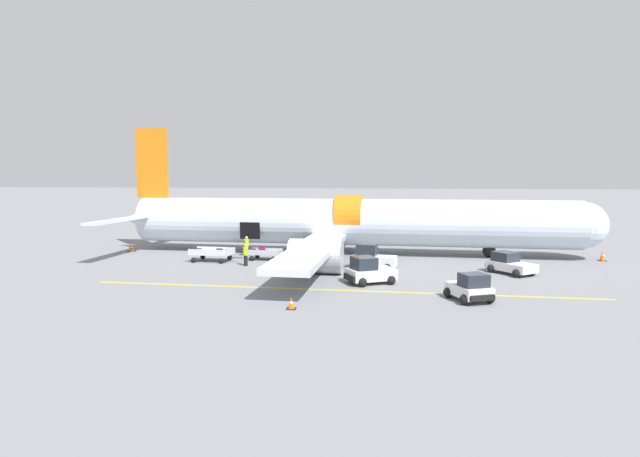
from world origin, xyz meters
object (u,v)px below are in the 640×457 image
object	(u,v)px
baggage_tug_rear	(369,272)
suitcase_on_tarmac_spare	(292,260)
baggage_tug_mid	(510,264)
ground_crew_loader_b	(311,250)
baggage_tug_lead	(470,289)
ground_crew_loader_a	(319,249)
ground_crew_supervisor	(247,246)
suitcase_on_tarmac_upright	(293,255)
airplane	(343,223)
baggage_tug_spare	(372,259)
baggage_cart_queued	(213,254)
ground_crew_driver	(246,254)
baggage_cart_loading	(265,254)

from	to	relation	value
baggage_tug_rear	suitcase_on_tarmac_spare	bearing A→B (deg)	135.47
baggage_tug_mid	ground_crew_loader_b	distance (m)	14.20
baggage_tug_lead	ground_crew_loader_a	size ratio (longest dim) A/B	1.68
baggage_tug_rear	ground_crew_supervisor	size ratio (longest dim) A/B	2.04
ground_crew_supervisor	suitcase_on_tarmac_upright	xyz separation A→B (m)	(4.13, -0.83, -0.53)
airplane	ground_crew_supervisor	size ratio (longest dim) A/B	25.11
baggage_tug_mid	suitcase_on_tarmac_spare	xyz separation A→B (m)	(-15.38, 1.39, -0.33)
baggage_tug_spare	baggage_cart_queued	distance (m)	12.42
baggage_tug_mid	suitcase_on_tarmac_upright	bearing A→B (deg)	167.23
baggage_tug_spare	suitcase_on_tarmac_spare	bearing A→B (deg)	167.59
airplane	baggage_cart_queued	xyz separation A→B (m)	(-9.46, -5.59, -2.09)
baggage_tug_mid	ground_crew_loader_a	distance (m)	13.84
baggage_tug_lead	ground_crew_supervisor	world-z (taller)	ground_crew_supervisor
baggage_tug_mid	ground_crew_loader_a	size ratio (longest dim) A/B	1.97
ground_crew_loader_a	baggage_tug_lead	bearing A→B (deg)	-48.05
baggage_cart_queued	ground_crew_driver	distance (m)	3.45
baggage_tug_mid	baggage_cart_loading	size ratio (longest dim) A/B	0.98
baggage_cart_queued	suitcase_on_tarmac_upright	size ratio (longest dim) A/B	5.36
baggage_tug_lead	ground_crew_loader_b	bearing A→B (deg)	135.66
baggage_tug_spare	ground_crew_loader_b	xyz separation A→B (m)	(-4.79, 1.95, 0.19)
baggage_tug_mid	suitcase_on_tarmac_spare	size ratio (longest dim) A/B	4.79
baggage_tug_rear	ground_crew_loader_b	bearing A→B (deg)	126.04
ground_crew_loader_b	ground_crew_driver	xyz separation A→B (m)	(-4.46, -2.10, -0.08)
baggage_tug_mid	ground_crew_supervisor	world-z (taller)	ground_crew_supervisor
baggage_tug_lead	baggage_tug_spare	world-z (taller)	baggage_tug_spare
ground_crew_supervisor	ground_crew_loader_b	bearing A→B (deg)	-22.44
baggage_tug_spare	suitcase_on_tarmac_spare	world-z (taller)	baggage_tug_spare
baggage_cart_queued	ground_crew_driver	bearing A→B (deg)	-25.50
suitcase_on_tarmac_upright	ground_crew_loader_a	bearing A→B (deg)	-18.32
baggage_tug_mid	ground_crew_loader_b	size ratio (longest dim) A/B	1.91
baggage_tug_lead	baggage_tug_mid	size ratio (longest dim) A/B	0.85
suitcase_on_tarmac_spare	baggage_tug_lead	bearing A→B (deg)	-39.21
suitcase_on_tarmac_spare	baggage_tug_spare	bearing A→B (deg)	-12.41
suitcase_on_tarmac_spare	airplane	bearing A→B (deg)	60.03
baggage_tug_spare	baggage_cart_loading	bearing A→B (deg)	162.70
suitcase_on_tarmac_spare	baggage_cart_loading	bearing A→B (deg)	151.77
airplane	baggage_cart_queued	bearing A→B (deg)	-149.42
baggage_cart_queued	ground_crew_loader_b	size ratio (longest dim) A/B	2.33
baggage_cart_loading	suitcase_on_tarmac_spare	distance (m)	2.81
ground_crew_driver	baggage_tug_rear	bearing A→B (deg)	-26.23
airplane	baggage_tug_rear	xyz separation A→B (m)	(2.98, -11.67, -1.91)
baggage_cart_queued	baggage_cart_loading	bearing A→B (deg)	19.60
ground_crew_driver	ground_crew_supervisor	size ratio (longest dim) A/B	1.00
baggage_tug_lead	suitcase_on_tarmac_upright	bearing A→B (deg)	135.88
suitcase_on_tarmac_upright	ground_crew_driver	bearing A→B (deg)	-126.83
baggage_cart_queued	ground_crew_supervisor	world-z (taller)	ground_crew_supervisor
baggage_tug_rear	baggage_tug_lead	bearing A→B (deg)	-32.13
airplane	ground_crew_supervisor	distance (m)	8.34
baggage_tug_rear	ground_crew_supervisor	distance (m)	14.07
airplane	baggage_cart_queued	world-z (taller)	airplane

